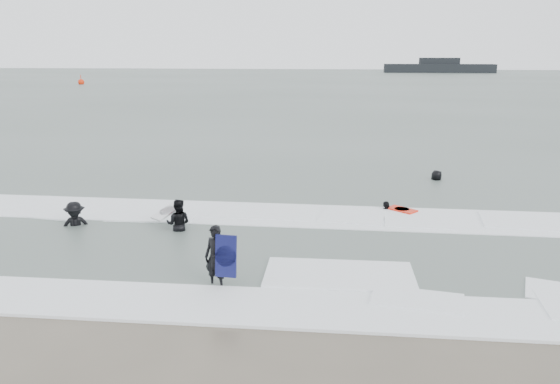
# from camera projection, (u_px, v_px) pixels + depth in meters

# --- Properties ---
(ground) EXTENTS (320.00, 320.00, 0.00)m
(ground) POSITION_uv_depth(u_px,v_px,m) (253.00, 296.00, 12.12)
(ground) COLOR brown
(ground) RESTS_ON ground
(sea) EXTENTS (320.00, 320.00, 0.00)m
(sea) POSITION_uv_depth(u_px,v_px,m) (335.00, 84.00, 89.01)
(sea) COLOR #47544C
(sea) RESTS_ON ground
(surfer_centre) EXTENTS (0.64, 0.52, 1.51)m
(surfer_centre) POSITION_uv_depth(u_px,v_px,m) (217.00, 288.00, 12.53)
(surfer_centre) COLOR black
(surfer_centre) RESTS_ON ground
(surfer_wading) EXTENTS (0.78, 0.62, 1.55)m
(surfer_wading) POSITION_uv_depth(u_px,v_px,m) (179.00, 231.00, 16.47)
(surfer_wading) COLOR black
(surfer_wading) RESTS_ON ground
(surfer_breaker) EXTENTS (1.24, 1.02, 1.67)m
(surfer_breaker) POSITION_uv_depth(u_px,v_px,m) (76.00, 228.00, 16.79)
(surfer_breaker) COLOR black
(surfer_breaker) RESTS_ON ground
(surfer_right_near) EXTENTS (0.95, 0.62, 1.49)m
(surfer_right_near) POSITION_uv_depth(u_px,v_px,m) (386.00, 211.00, 18.54)
(surfer_right_near) COLOR black
(surfer_right_near) RESTS_ON ground
(surfer_right_far) EXTENTS (0.93, 0.89, 1.61)m
(surfer_right_far) POSITION_uv_depth(u_px,v_px,m) (436.00, 181.00, 22.84)
(surfer_right_far) COLOR black
(surfer_right_far) RESTS_ON ground
(surf_foam) EXTENTS (30.03, 9.06, 0.09)m
(surf_foam) POSITION_uv_depth(u_px,v_px,m) (275.00, 239.00, 15.66)
(surf_foam) COLOR white
(surf_foam) RESTS_ON ground
(bodyboards) EXTENTS (8.28, 7.41, 1.25)m
(bodyboards) POSITION_uv_depth(u_px,v_px,m) (274.00, 222.00, 15.73)
(bodyboards) COLOR #0D1040
(bodyboards) RESTS_ON ground
(buoy) EXTENTS (1.00, 1.00, 1.65)m
(buoy) POSITION_uv_depth(u_px,v_px,m) (81.00, 82.00, 89.39)
(buoy) COLOR red
(buoy) RESTS_ON ground
(vessel_horizon) EXTENTS (27.40, 4.89, 3.72)m
(vessel_horizon) POSITION_uv_depth(u_px,v_px,m) (439.00, 67.00, 138.87)
(vessel_horizon) COLOR black
(vessel_horizon) RESTS_ON ground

